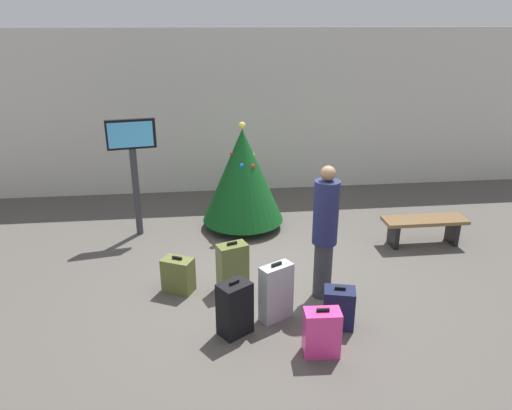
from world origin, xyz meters
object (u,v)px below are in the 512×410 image
at_px(suitcase_3, 339,308).
at_px(waiting_bench, 424,225).
at_px(holiday_tree, 243,175).
at_px(suitcase_5, 276,292).
at_px(suitcase_4, 178,275).
at_px(suitcase_2, 235,309).
at_px(suitcase_0, 233,267).
at_px(flight_info_kiosk, 133,157).
at_px(traveller_0, 325,230).
at_px(suitcase_1, 322,333).

bearing_deg(suitcase_3, waiting_bench, 45.65).
xyz_separation_m(holiday_tree, suitcase_5, (0.16, -3.00, -0.63)).
bearing_deg(suitcase_3, suitcase_5, 161.14).
height_order(holiday_tree, suitcase_4, holiday_tree).
distance_m(suitcase_3, suitcase_5, 0.81).
height_order(waiting_bench, suitcase_2, suitcase_2).
bearing_deg(suitcase_3, suitcase_0, 139.99).
bearing_deg(flight_info_kiosk, suitcase_5, -54.86).
bearing_deg(suitcase_4, suitcase_3, -28.06).
height_order(flight_info_kiosk, traveller_0, flight_info_kiosk).
bearing_deg(suitcase_1, suitcase_3, 55.67).
xyz_separation_m(suitcase_0, suitcase_1, (0.92, -1.57, -0.07)).
height_order(traveller_0, suitcase_2, traveller_0).
xyz_separation_m(holiday_tree, suitcase_4, (-1.12, -2.17, -0.77)).
bearing_deg(holiday_tree, suitcase_5, -87.04).
distance_m(flight_info_kiosk, suitcase_1, 4.59).
height_order(traveller_0, suitcase_1, traveller_0).
bearing_deg(suitcase_2, suitcase_1, -27.97).
distance_m(traveller_0, suitcase_2, 1.61).
distance_m(holiday_tree, suitcase_3, 3.47).
bearing_deg(flight_info_kiosk, suitcase_1, -56.22).
xyz_separation_m(suitcase_0, suitcase_2, (-0.05, -1.06, -0.00)).
xyz_separation_m(holiday_tree, flight_info_kiosk, (-1.90, -0.08, 0.43)).
bearing_deg(suitcase_5, suitcase_2, -154.94).
relative_size(traveller_0, suitcase_3, 3.39).
relative_size(suitcase_0, suitcase_3, 1.32).
bearing_deg(traveller_0, suitcase_2, -150.47).
height_order(holiday_tree, suitcase_2, holiday_tree).
xyz_separation_m(traveller_0, suitcase_1, (-0.31, -1.24, -0.73)).
height_order(holiday_tree, suitcase_3, holiday_tree).
height_order(flight_info_kiosk, suitcase_3, flight_info_kiosk).
height_order(holiday_tree, suitcase_0, holiday_tree).
relative_size(waiting_bench, suitcase_4, 2.61).
distance_m(suitcase_1, suitcase_3, 0.62).
relative_size(holiday_tree, suitcase_5, 2.47).
xyz_separation_m(traveller_0, suitcase_3, (0.03, -0.73, -0.75)).
bearing_deg(suitcase_4, flight_info_kiosk, 110.34).
relative_size(suitcase_0, suitcase_2, 1.01).
distance_m(flight_info_kiosk, waiting_bench, 5.15).
xyz_separation_m(holiday_tree, traveller_0, (0.88, -2.53, -0.00)).
relative_size(suitcase_1, suitcase_3, 1.08).
relative_size(suitcase_2, suitcase_5, 0.91).
bearing_deg(suitcase_3, holiday_tree, 105.69).
bearing_deg(suitcase_1, flight_info_kiosk, 123.78).
relative_size(traveller_0, suitcase_5, 2.37).
height_order(waiting_bench, traveller_0, traveller_0).
bearing_deg(suitcase_2, suitcase_0, 87.45).
xyz_separation_m(holiday_tree, suitcase_0, (-0.35, -2.20, -0.67)).
height_order(traveller_0, suitcase_3, traveller_0).
xyz_separation_m(traveller_0, suitcase_4, (-2.01, 0.36, -0.76)).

